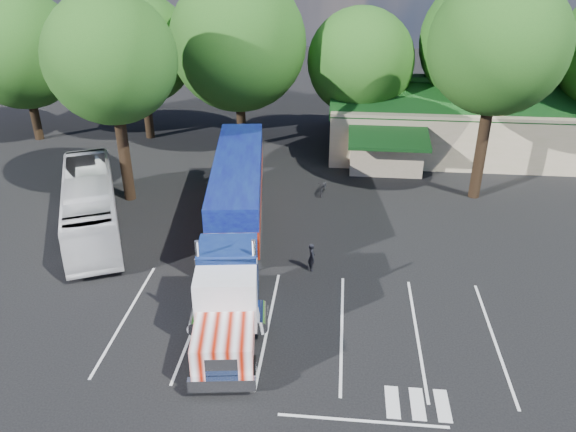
# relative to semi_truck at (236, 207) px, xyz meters

# --- Properties ---
(ground) EXTENTS (120.00, 120.00, 0.00)m
(ground) POSITION_rel_semi_truck_xyz_m (2.53, -0.56, -2.41)
(ground) COLOR black
(ground) RESTS_ON ground
(event_hall) EXTENTS (24.20, 14.12, 5.55)m
(event_hall) POSITION_rel_semi_truck_xyz_m (16.27, 17.24, -0.20)
(event_hall) COLOR tan
(event_hall) RESTS_ON ground
(tree_row_a) EXTENTS (9.00, 9.00, 11.68)m
(tree_row_a) POSITION_rel_semi_truck_xyz_m (-19.47, 15.94, 4.75)
(tree_row_a) COLOR black
(tree_row_a) RESTS_ON ground
(tree_row_b) EXTENTS (8.40, 8.40, 11.35)m
(tree_row_b) POSITION_rel_semi_truck_xyz_m (-10.47, 17.24, 4.72)
(tree_row_b) COLOR black
(tree_row_b) RESTS_ON ground
(tree_row_c) EXTENTS (10.00, 10.00, 13.05)m
(tree_row_c) POSITION_rel_semi_truck_xyz_m (-2.47, 15.64, 5.63)
(tree_row_c) COLOR black
(tree_row_c) RESTS_ON ground
(tree_row_d) EXTENTS (8.00, 8.00, 10.60)m
(tree_row_d) POSITION_rel_semi_truck_xyz_m (6.53, 16.94, 4.17)
(tree_row_d) COLOR black
(tree_row_d) RESTS_ON ground
(tree_row_e) EXTENTS (9.60, 9.60, 12.90)m
(tree_row_e) POSITION_rel_semi_truck_xyz_m (15.53, 17.44, 5.67)
(tree_row_e) COLOR black
(tree_row_e) RESTS_ON ground
(tree_near_left) EXTENTS (7.60, 7.60, 12.65)m
(tree_near_left) POSITION_rel_semi_truck_xyz_m (-7.97, 5.44, 6.40)
(tree_near_left) COLOR black
(tree_near_left) RESTS_ON ground
(tree_near_right) EXTENTS (8.00, 8.00, 13.50)m
(tree_near_right) POSITION_rel_semi_truck_xyz_m (14.03, 7.94, 7.05)
(tree_near_right) COLOR black
(tree_near_right) RESTS_ON ground
(semi_truck) EXTENTS (5.12, 20.50, 4.26)m
(semi_truck) POSITION_rel_semi_truck_xyz_m (0.00, 0.00, 0.00)
(semi_truck) COLOR black
(semi_truck) RESTS_ON ground
(woman) EXTENTS (0.46, 0.61, 1.50)m
(woman) POSITION_rel_semi_truck_xyz_m (4.13, -1.89, -1.66)
(woman) COLOR black
(woman) RESTS_ON ground
(bicycle) EXTENTS (0.84, 1.73, 0.87)m
(bicycle) POSITION_rel_semi_truck_xyz_m (4.33, 7.44, -1.97)
(bicycle) COLOR black
(bicycle) RESTS_ON ground
(tour_bus) EXTENTS (7.13, 11.59, 3.20)m
(tour_bus) POSITION_rel_semi_truck_xyz_m (-8.58, 1.16, -0.81)
(tour_bus) COLOR silver
(tour_bus) RESTS_ON ground
(silver_sedan) EXTENTS (4.94, 2.40, 1.56)m
(silver_sedan) POSITION_rel_semi_truck_xyz_m (14.53, 13.44, -1.63)
(silver_sedan) COLOR #B0B2B8
(silver_sedan) RESTS_ON ground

